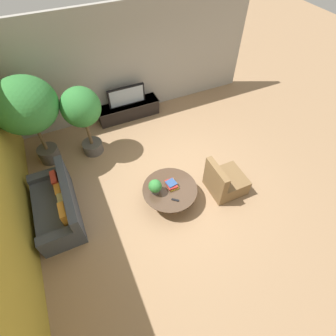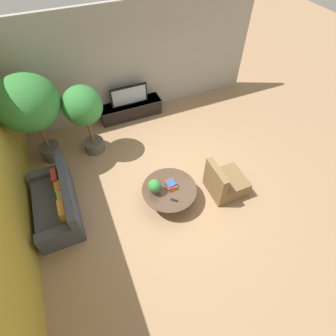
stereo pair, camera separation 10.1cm
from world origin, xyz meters
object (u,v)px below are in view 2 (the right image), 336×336
(coffee_table, at_px, (169,192))
(potted_palm_tall, at_px, (28,105))
(potted_palm_corner, at_px, (84,110))
(couch_by_wall, at_px, (58,204))
(television, at_px, (129,95))
(potted_plant_tabletop, at_px, (154,186))
(media_console, at_px, (131,109))
(armchair_wicker, at_px, (225,183))

(coffee_table, xyz_separation_m, potted_palm_tall, (-2.28, 2.42, 1.33))
(potted_palm_corner, bearing_deg, couch_by_wall, -124.70)
(television, distance_m, potted_palm_corner, 1.75)
(potted_palm_tall, bearing_deg, television, 18.79)
(potted_palm_tall, bearing_deg, potted_plant_tabletop, -50.36)
(potted_palm_tall, bearing_deg, media_console, 18.83)
(television, distance_m, potted_plant_tabletop, 3.22)
(television, xyz_separation_m, armchair_wicker, (1.13, -3.48, -0.45))
(media_console, relative_size, armchair_wicker, 2.12)
(couch_by_wall, height_order, armchair_wicker, armchair_wicker)
(armchair_wicker, height_order, potted_palm_corner, potted_palm_corner)
(potted_palm_corner, bearing_deg, armchair_wicker, -45.33)
(armchair_wicker, bearing_deg, potted_palm_tall, 53.12)
(television, height_order, potted_palm_corner, potted_palm_corner)
(television, bearing_deg, media_console, 90.00)
(media_console, xyz_separation_m, coffee_table, (-0.14, -3.24, 0.06))
(media_console, bearing_deg, couch_by_wall, -133.31)
(television, xyz_separation_m, coffee_table, (-0.14, -3.24, -0.43))
(couch_by_wall, bearing_deg, potted_palm_corner, 145.30)
(couch_by_wall, distance_m, potted_palm_tall, 2.22)
(media_console, bearing_deg, coffee_table, -92.41)
(armchair_wicker, height_order, potted_palm_tall, potted_palm_tall)
(couch_by_wall, bearing_deg, television, 136.67)
(potted_palm_corner, relative_size, potted_plant_tabletop, 5.31)
(coffee_table, bearing_deg, potted_plant_tabletop, 170.33)
(media_console, relative_size, potted_plant_tabletop, 5.15)
(armchair_wicker, bearing_deg, potted_plant_tabletop, 79.39)
(media_console, height_order, coffee_table, media_console)
(media_console, distance_m, potted_plant_tabletop, 3.24)
(television, xyz_separation_m, potted_plant_tabletop, (-0.45, -3.18, -0.12))
(television, relative_size, potted_palm_tall, 0.47)
(media_console, distance_m, armchair_wicker, 3.66)
(coffee_table, xyz_separation_m, armchair_wicker, (1.27, -0.24, -0.02))
(television, bearing_deg, couch_by_wall, -133.33)
(potted_plant_tabletop, bearing_deg, television, 81.90)
(couch_by_wall, bearing_deg, potted_plant_tabletop, 73.46)
(media_console, distance_m, coffee_table, 3.24)
(couch_by_wall, xyz_separation_m, potted_plant_tabletop, (1.99, -0.59, 0.31))
(couch_by_wall, relative_size, armchair_wicker, 2.11)
(coffee_table, xyz_separation_m, potted_palm_corner, (-1.20, 2.25, 1.00))
(coffee_table, relative_size, potted_palm_tall, 0.53)
(television, relative_size, potted_palm_corner, 0.57)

